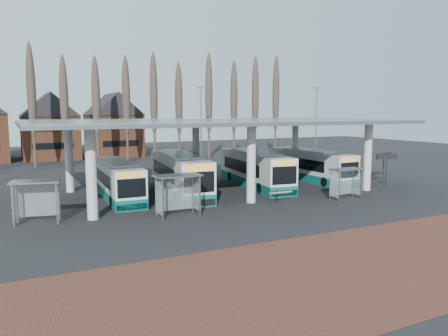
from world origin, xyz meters
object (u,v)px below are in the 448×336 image
bus_1 (179,174)px  shelter_0 (36,192)px  shelter_2 (345,177)px  bus_0 (117,180)px  bus_3 (310,166)px  bus_2 (254,170)px  shelter_1 (177,186)px

bus_1 → shelter_0: (-11.73, -5.58, 0.36)m
shelter_2 → bus_0: bearing=152.3°
bus_0 → bus_1: (5.28, -0.33, 0.20)m
bus_3 → shelter_2: bearing=-111.1°
bus_1 → bus_2: bearing=8.9°
bus_3 → shelter_2: (-3.42, -9.00, 0.32)m
bus_0 → bus_3: size_ratio=0.96×
shelter_0 → shelter_2: 22.95m
shelter_2 → bus_3: bearing=69.8°
bus_0 → shelter_2: bus_0 is taller
bus_2 → shelter_0: (-19.41, -5.80, 0.42)m
shelter_0 → shelter_1: 8.91m
shelter_1 → shelter_2: (14.17, -0.54, -0.26)m
shelter_0 → bus_2: bearing=28.2°
bus_0 → shelter_2: bearing=-25.8°
bus_0 → shelter_2: (16.32, -8.78, 0.39)m
bus_1 → shelter_2: (11.04, -8.45, 0.19)m
shelter_0 → shelter_2: bearing=4.4°
bus_2 → shelter_0: 20.26m
bus_0 → shelter_1: bus_0 is taller
bus_0 → bus_3: bus_3 is taller
bus_1 → shelter_0: bus_1 is taller
bus_2 → shelter_1: 13.54m
bus_1 → bus_3: bus_1 is taller
bus_3 → bus_2: bearing=-177.5°
shelter_0 → shelter_1: (8.60, -2.33, 0.09)m
bus_1 → bus_3: size_ratio=1.11×
bus_3 → shelter_0: 26.90m
bus_3 → shelter_2: bus_3 is taller
bus_1 → shelter_2: size_ratio=4.68×
bus_0 → bus_2: 12.96m
bus_2 → bus_3: 6.78m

